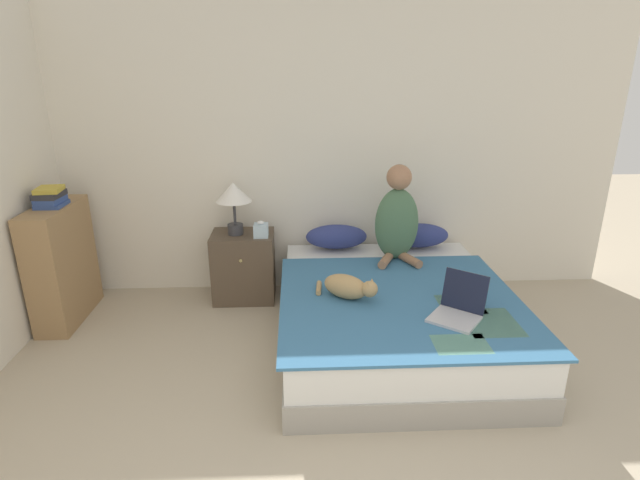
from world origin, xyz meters
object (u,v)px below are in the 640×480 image
object	(u,v)px
cat_tabby	(349,287)
bookshelf	(62,264)
pillow_near	(336,237)
book_stack_top	(50,197)
person_sitting	(397,219)
laptop_open	(458,309)
pillow_far	(418,235)
table_lamp	(234,196)
nightstand	(244,266)
bed	(394,315)
tissue_box	(261,230)

from	to	relation	value
cat_tabby	bookshelf	distance (m)	2.33
pillow_near	book_stack_top	bearing A→B (deg)	-171.11
pillow_near	bookshelf	distance (m)	2.25
person_sitting	laptop_open	bearing A→B (deg)	-78.73
pillow_far	book_stack_top	bearing A→B (deg)	-173.27
person_sitting	laptop_open	xyz separation A→B (m)	(0.21, -1.04, -0.29)
bookshelf	book_stack_top	world-z (taller)	book_stack_top
table_lamp	book_stack_top	world-z (taller)	book_stack_top
table_lamp	book_stack_top	xyz separation A→B (m)	(-1.35, -0.29, 0.08)
pillow_near	nightstand	distance (m)	0.85
pillow_far	bookshelf	world-z (taller)	bookshelf
table_lamp	book_stack_top	distance (m)	1.39
bookshelf	pillow_far	bearing A→B (deg)	6.69
pillow_far	laptop_open	world-z (taller)	laptop_open
bed	tissue_box	bearing A→B (deg)	144.76
pillow_near	person_sitting	size ratio (longest dim) A/B	0.68
pillow_near	pillow_far	distance (m)	0.73
bed	pillow_far	xyz separation A→B (m)	(0.36, 0.85, 0.33)
laptop_open	book_stack_top	world-z (taller)	book_stack_top
nightstand	bookshelf	distance (m)	1.45
bed	table_lamp	world-z (taller)	table_lamp
pillow_far	table_lamp	distance (m)	1.65
laptop_open	nightstand	world-z (taller)	laptop_open
laptop_open	nightstand	bearing A→B (deg)	177.89
pillow_near	cat_tabby	xyz separation A→B (m)	(0.00, -1.01, -0.02)
bed	nightstand	xyz separation A→B (m)	(-1.18, 0.80, 0.08)
pillow_near	nightstand	size ratio (longest dim) A/B	0.89
bed	table_lamp	distance (m)	1.64
bed	laptop_open	size ratio (longest dim) A/B	4.68
person_sitting	book_stack_top	bearing A→B (deg)	-178.52
bed	pillow_near	bearing A→B (deg)	113.18
cat_tabby	tissue_box	bearing A→B (deg)	161.25
book_stack_top	pillow_far	bearing A→B (deg)	6.73
person_sitting	bookshelf	world-z (taller)	person_sitting
cat_tabby	tissue_box	size ratio (longest dim) A/B	2.95
person_sitting	bookshelf	size ratio (longest dim) A/B	0.83
table_lamp	bookshelf	world-z (taller)	table_lamp
pillow_near	person_sitting	world-z (taller)	person_sitting
bed	table_lamp	bearing A→B (deg)	147.19
pillow_far	tissue_box	world-z (taller)	tissue_box
table_lamp	tissue_box	distance (m)	0.37
person_sitting	cat_tabby	xyz separation A→B (m)	(-0.47, -0.73, -0.26)
nightstand	pillow_near	bearing A→B (deg)	3.43
pillow_far	laptop_open	bearing A→B (deg)	-92.12
bed	laptop_open	distance (m)	0.63
nightstand	tissue_box	distance (m)	0.41
bed	pillow_near	xyz separation A→B (m)	(-0.36, 0.85, 0.33)
pillow_far	cat_tabby	world-z (taller)	pillow_far
person_sitting	table_lamp	xyz separation A→B (m)	(-1.34, 0.22, 0.15)
nightstand	cat_tabby	bearing A→B (deg)	-49.32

